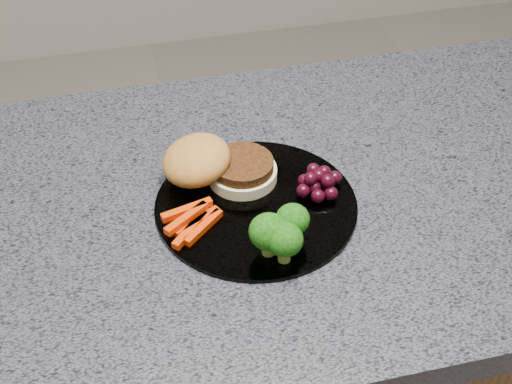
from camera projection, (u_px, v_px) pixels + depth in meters
countertop at (270, 206)px, 0.95m from camera, size 1.20×0.60×0.04m
plate at (256, 205)px, 0.91m from camera, size 0.26×0.26×0.01m
burger at (213, 166)px, 0.93m from camera, size 0.16×0.11×0.05m
carrot_sticks at (192, 221)px, 0.88m from camera, size 0.08×0.07×0.02m
broccoli at (280, 232)px, 0.83m from camera, size 0.08×0.07×0.06m
grape_bunch at (319, 182)px, 0.92m from camera, size 0.07×0.05×0.03m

